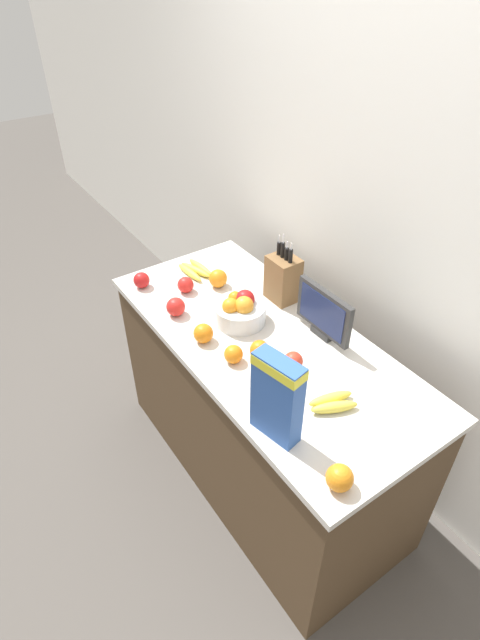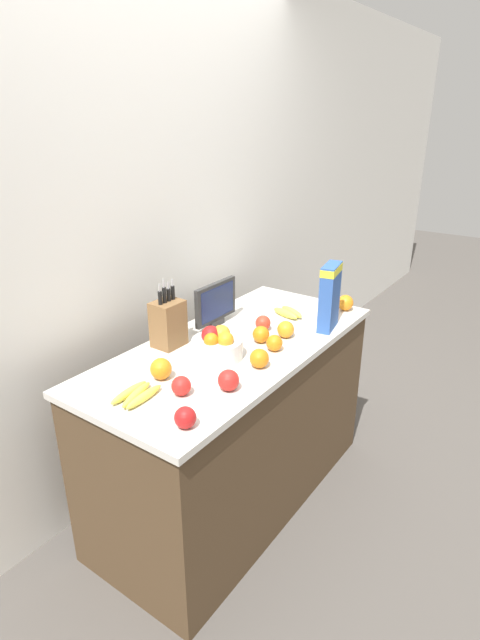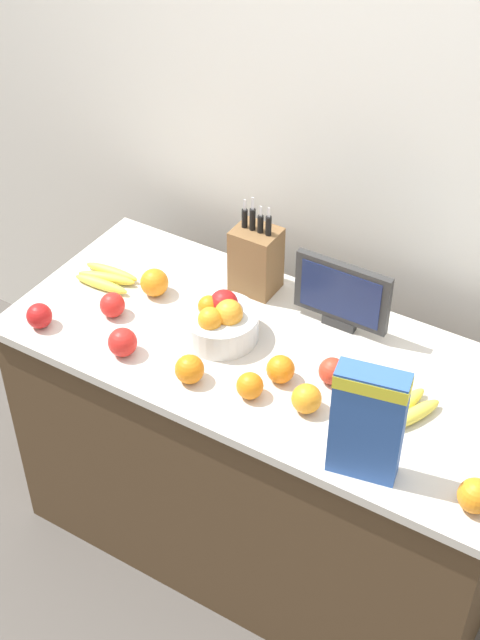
{
  "view_description": "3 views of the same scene",
  "coord_description": "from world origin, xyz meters",
  "px_view_note": "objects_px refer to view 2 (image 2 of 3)",
  "views": [
    {
      "loc": [
        1.25,
        -0.98,
        2.2
      ],
      "look_at": [
        -0.09,
        -0.06,
        0.93
      ],
      "focal_mm": 28.0,
      "sensor_mm": 36.0,
      "label": 1
    },
    {
      "loc": [
        -1.68,
        -1.22,
        1.85
      ],
      "look_at": [
        -0.02,
        -0.05,
        1.01
      ],
      "focal_mm": 28.0,
      "sensor_mm": 36.0,
      "label": 2
    },
    {
      "loc": [
        0.91,
        -1.67,
        2.55
      ],
      "look_at": [
        -0.06,
        -0.06,
        1.0
      ],
      "focal_mm": 50.0,
      "sensor_mm": 36.0,
      "label": 3
    }
  ],
  "objects_px": {
    "apple_rightmost": "(181,386)",
    "banana_bunch_left": "(136,394)",
    "orange_near_bowl": "(261,334)",
    "cereal_box": "(330,294)",
    "apple_leftmost": "(185,418)",
    "orange_front_right": "(274,343)",
    "orange_back_center": "(161,369)",
    "apple_near_bananas": "(263,323)",
    "orange_front_center": "(286,329)",
    "fruit_bowl": "(217,345)",
    "knife_block": "(168,323)",
    "banana_bunch_right": "(289,312)",
    "small_monitor": "(216,303)",
    "orange_mid_left": "(345,303)",
    "orange_front_left": "(259,358)",
    "apple_rear": "(228,380)"
  },
  "relations": [
    {
      "from": "banana_bunch_right",
      "to": "apple_rightmost",
      "type": "distance_m",
      "value": 0.92
    },
    {
      "from": "orange_front_left",
      "to": "banana_bunch_left",
      "type": "bearing_deg",
      "value": 153.3
    },
    {
      "from": "fruit_bowl",
      "to": "orange_front_right",
      "type": "relative_size",
      "value": 2.99
    },
    {
      "from": "apple_rightmost",
      "to": "banana_bunch_left",
      "type": "bearing_deg",
      "value": 134.5
    },
    {
      "from": "apple_rightmost",
      "to": "orange_mid_left",
      "type": "xyz_separation_m",
      "value": [
        1.17,
        -0.14,
        0.0
      ]
    },
    {
      "from": "fruit_bowl",
      "to": "orange_front_right",
      "type": "distance_m",
      "value": 0.26
    },
    {
      "from": "banana_bunch_right",
      "to": "orange_back_center",
      "type": "bearing_deg",
      "value": 174.83
    },
    {
      "from": "orange_near_bowl",
      "to": "apple_leftmost",
      "type": "bearing_deg",
      "value": -167.13
    },
    {
      "from": "cereal_box",
      "to": "orange_front_left",
      "type": "height_order",
      "value": "cereal_box"
    },
    {
      "from": "cereal_box",
      "to": "apple_leftmost",
      "type": "bearing_deg",
      "value": 167.87
    },
    {
      "from": "cereal_box",
      "to": "apple_rightmost",
      "type": "distance_m",
      "value": 0.92
    },
    {
      "from": "apple_near_bananas",
      "to": "orange_back_center",
      "type": "xyz_separation_m",
      "value": [
        -0.64,
        0.07,
        0.01
      ]
    },
    {
      "from": "small_monitor",
      "to": "apple_rear",
      "type": "height_order",
      "value": "small_monitor"
    },
    {
      "from": "knife_block",
      "to": "fruit_bowl",
      "type": "height_order",
      "value": "knife_block"
    },
    {
      "from": "orange_front_center",
      "to": "orange_near_bowl",
      "type": "relative_size",
      "value": 1.03
    },
    {
      "from": "knife_block",
      "to": "orange_front_right",
      "type": "distance_m",
      "value": 0.49
    },
    {
      "from": "apple_leftmost",
      "to": "orange_front_left",
      "type": "distance_m",
      "value": 0.51
    },
    {
      "from": "banana_bunch_left",
      "to": "fruit_bowl",
      "type": "bearing_deg",
      "value": -4.74
    },
    {
      "from": "apple_rightmost",
      "to": "apple_near_bananas",
      "type": "bearing_deg",
      "value": 6.63
    },
    {
      "from": "orange_front_center",
      "to": "orange_near_bowl",
      "type": "xyz_separation_m",
      "value": [
        -0.11,
        0.06,
        -0.0
      ]
    },
    {
      "from": "banana_bunch_left",
      "to": "orange_near_bowl",
      "type": "relative_size",
      "value": 2.58
    },
    {
      "from": "orange_back_center",
      "to": "orange_front_center",
      "type": "bearing_deg",
      "value": -17.72
    },
    {
      "from": "apple_leftmost",
      "to": "apple_rear",
      "type": "bearing_deg",
      "value": 5.74
    },
    {
      "from": "fruit_bowl",
      "to": "apple_rightmost",
      "type": "bearing_deg",
      "value": -165.91
    },
    {
      "from": "banana_bunch_left",
      "to": "apple_near_bananas",
      "type": "bearing_deg",
      "value": -2.78
    },
    {
      "from": "banana_bunch_right",
      "to": "orange_front_center",
      "type": "height_order",
      "value": "orange_front_center"
    },
    {
      "from": "fruit_bowl",
      "to": "orange_back_center",
      "type": "distance_m",
      "value": 0.29
    },
    {
      "from": "orange_near_bowl",
      "to": "banana_bunch_left",
      "type": "bearing_deg",
      "value": 171.07
    },
    {
      "from": "cereal_box",
      "to": "orange_near_bowl",
      "type": "distance_m",
      "value": 0.4
    },
    {
      "from": "orange_back_center",
      "to": "orange_front_left",
      "type": "xyz_separation_m",
      "value": [
        0.31,
        -0.27,
        -0.0
      ]
    },
    {
      "from": "knife_block",
      "to": "banana_bunch_right",
      "type": "xyz_separation_m",
      "value": [
        0.62,
        -0.27,
        -0.09
      ]
    },
    {
      "from": "apple_near_bananas",
      "to": "apple_leftmost",
      "type": "distance_m",
      "value": 0.87
    },
    {
      "from": "banana_bunch_left",
      "to": "apple_rear",
      "type": "distance_m",
      "value": 0.35
    },
    {
      "from": "orange_mid_left",
      "to": "orange_front_left",
      "type": "bearing_deg",
      "value": 178.75
    },
    {
      "from": "apple_near_bananas",
      "to": "orange_front_left",
      "type": "xyz_separation_m",
      "value": [
        -0.33,
        -0.2,
        0.0
      ]
    },
    {
      "from": "small_monitor",
      "to": "orange_mid_left",
      "type": "distance_m",
      "value": 0.72
    },
    {
      "from": "knife_block",
      "to": "banana_bunch_right",
      "type": "bearing_deg",
      "value": -23.12
    },
    {
      "from": "orange_front_right",
      "to": "orange_back_center",
      "type": "bearing_deg",
      "value": 153.91
    },
    {
      "from": "apple_rightmost",
      "to": "orange_near_bowl",
      "type": "distance_m",
      "value": 0.56
    },
    {
      "from": "cereal_box",
      "to": "fruit_bowl",
      "type": "bearing_deg",
      "value": 145.01
    },
    {
      "from": "apple_rightmost",
      "to": "orange_front_right",
      "type": "relative_size",
      "value": 1.02
    },
    {
      "from": "banana_bunch_left",
      "to": "orange_front_right",
      "type": "bearing_deg",
      "value": -17.65
    },
    {
      "from": "cereal_box",
      "to": "apple_leftmost",
      "type": "distance_m",
      "value": 1.05
    },
    {
      "from": "banana_bunch_left",
      "to": "apple_leftmost",
      "type": "distance_m",
      "value": 0.27
    },
    {
      "from": "apple_near_bananas",
      "to": "orange_front_center",
      "type": "xyz_separation_m",
      "value": [
        -0.01,
        -0.13,
        0.0
      ]
    },
    {
      "from": "knife_block",
      "to": "orange_near_bowl",
      "type": "bearing_deg",
      "value": -50.32
    },
    {
      "from": "small_monitor",
      "to": "apple_rear",
      "type": "xyz_separation_m",
      "value": [
        -0.47,
        -0.42,
        -0.08
      ]
    },
    {
      "from": "apple_rightmost",
      "to": "orange_front_left",
      "type": "relative_size",
      "value": 0.93
    },
    {
      "from": "apple_rear",
      "to": "orange_front_center",
      "type": "bearing_deg",
      "value": 7.31
    },
    {
      "from": "orange_back_center",
      "to": "banana_bunch_right",
      "type": "bearing_deg",
      "value": -5.17
    }
  ]
}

